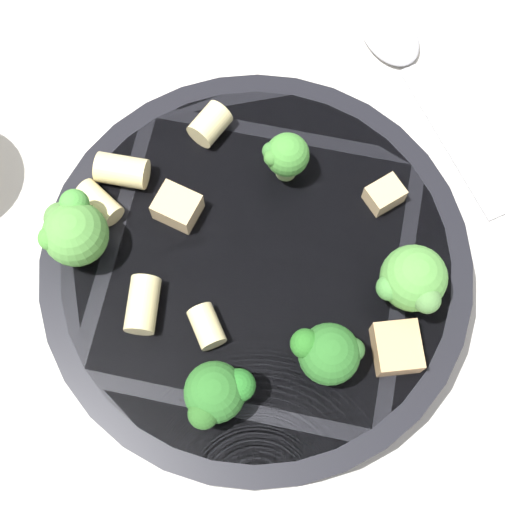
# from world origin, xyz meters

# --- Properties ---
(ground_plane) EXTENTS (2.00, 2.00, 0.00)m
(ground_plane) POSITION_xyz_m (0.00, 0.00, 0.00)
(ground_plane) COLOR beige
(pasta_bowl) EXTENTS (0.24, 0.24, 0.04)m
(pasta_bowl) POSITION_xyz_m (0.00, 0.00, 0.02)
(pasta_bowl) COLOR black
(pasta_bowl) RESTS_ON ground_plane
(broccoli_floret_0) EXTENTS (0.03, 0.04, 0.04)m
(broccoli_floret_0) POSITION_xyz_m (-0.03, 0.07, 0.06)
(broccoli_floret_0) COLOR #93B766
(broccoli_floret_0) RESTS_ON pasta_bowl
(broccoli_floret_1) EXTENTS (0.04, 0.04, 0.04)m
(broccoli_floret_1) POSITION_xyz_m (-0.08, -0.03, 0.07)
(broccoli_floret_1) COLOR #9EC175
(broccoli_floret_1) RESTS_ON pasta_bowl
(broccoli_floret_2) EXTENTS (0.04, 0.03, 0.04)m
(broccoli_floret_2) POSITION_xyz_m (-0.06, 0.03, 0.06)
(broccoli_floret_2) COLOR #93B766
(broccoli_floret_2) RESTS_ON pasta_bowl
(broccoli_floret_3) EXTENTS (0.03, 0.02, 0.03)m
(broccoli_floret_3) POSITION_xyz_m (0.02, -0.05, 0.06)
(broccoli_floret_3) COLOR #93B766
(broccoli_floret_3) RESTS_ON pasta_bowl
(broccoli_floret_4) EXTENTS (0.04, 0.04, 0.04)m
(broccoli_floret_4) POSITION_xyz_m (0.09, 0.05, 0.06)
(broccoli_floret_4) COLOR #93B766
(broccoli_floret_4) RESTS_ON pasta_bowl
(rigatoni_0) EXTENTS (0.03, 0.02, 0.01)m
(rigatoni_0) POSITION_xyz_m (0.09, 0.02, 0.05)
(rigatoni_0) COLOR beige
(rigatoni_0) RESTS_ON pasta_bowl
(rigatoni_1) EXTENTS (0.03, 0.03, 0.02)m
(rigatoni_1) POSITION_xyz_m (0.09, -0.00, 0.05)
(rigatoni_1) COLOR beige
(rigatoni_1) RESTS_ON pasta_bowl
(rigatoni_2) EXTENTS (0.02, 0.02, 0.02)m
(rigatoni_2) POSITION_xyz_m (0.07, -0.05, 0.05)
(rigatoni_2) COLOR beige
(rigatoni_2) RESTS_ON pasta_bowl
(rigatoni_3) EXTENTS (0.03, 0.02, 0.01)m
(rigatoni_3) POSITION_xyz_m (-0.00, 0.05, 0.05)
(rigatoni_3) COLOR beige
(rigatoni_3) RESTS_ON pasta_bowl
(rigatoni_4) EXTENTS (0.03, 0.03, 0.02)m
(rigatoni_4) POSITION_xyz_m (0.03, 0.06, 0.05)
(rigatoni_4) COLOR beige
(rigatoni_4) RESTS_ON pasta_bowl
(chicken_chunk_0) EXTENTS (0.03, 0.03, 0.02)m
(chicken_chunk_0) POSITION_xyz_m (-0.09, -0.00, 0.05)
(chicken_chunk_0) COLOR tan
(chicken_chunk_0) RESTS_ON pasta_bowl
(chicken_chunk_1) EXTENTS (0.02, 0.02, 0.01)m
(chicken_chunk_1) POSITION_xyz_m (-0.04, -0.07, 0.05)
(chicken_chunk_1) COLOR tan
(chicken_chunk_1) RESTS_ON pasta_bowl
(chicken_chunk_2) EXTENTS (0.03, 0.02, 0.02)m
(chicken_chunk_2) POSITION_xyz_m (0.05, -0.00, 0.05)
(chicken_chunk_2) COLOR tan
(chicken_chunk_2) RESTS_ON pasta_bowl
(spoon) EXTENTS (0.16, 0.11, 0.01)m
(spoon) POSITION_xyz_m (0.00, -0.18, 0.00)
(spoon) COLOR #B2B2B7
(spoon) RESTS_ON ground_plane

